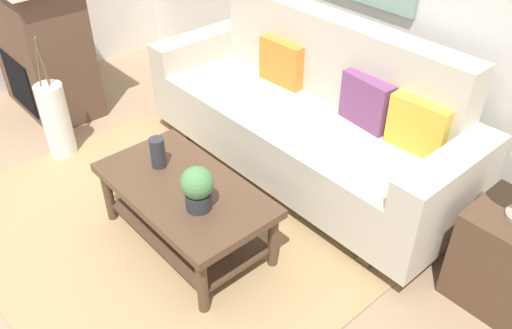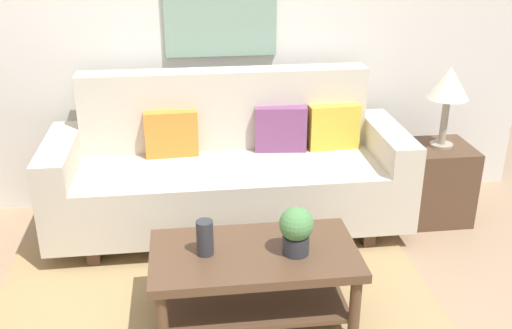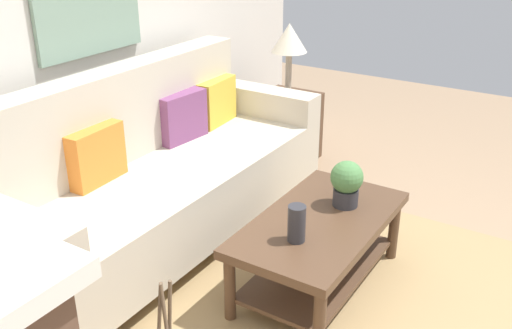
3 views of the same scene
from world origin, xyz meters
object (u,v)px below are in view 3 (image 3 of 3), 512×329
object	(u,v)px
coffee_table	(319,238)
couch	(161,176)
table_lamp	(289,41)
tabletop_vase	(297,224)
throw_pillow_plum	(182,117)
side_table	(287,128)
throw_pillow_orange	(96,155)
throw_pillow_mustard	(216,101)
potted_plant_tabletop	(347,182)

from	to	relation	value
coffee_table	couch	bearing A→B (deg)	92.41
coffee_table	table_lamp	bearing A→B (deg)	34.95
tabletop_vase	couch	bearing A→B (deg)	78.69
throw_pillow_plum	coffee_table	bearing A→B (deg)	-105.76
side_table	tabletop_vase	bearing A→B (deg)	-149.44
throw_pillow_orange	throw_pillow_plum	bearing A→B (deg)	0.00
throw_pillow_plum	throw_pillow_mustard	bearing A→B (deg)	0.00
potted_plant_tabletop	table_lamp	bearing A→B (deg)	40.54
coffee_table	table_lamp	world-z (taller)	table_lamp
couch	potted_plant_tabletop	xyz separation A→B (m)	(0.26, -1.11, 0.14)
throw_pillow_mustard	side_table	size ratio (longest dim) A/B	0.64
potted_plant_tabletop	throw_pillow_plum	bearing A→B (deg)	84.32
coffee_table	potted_plant_tabletop	bearing A→B (deg)	-12.19
couch	throw_pillow_plum	xyz separation A→B (m)	(0.38, 0.12, 0.25)
throw_pillow_plum	throw_pillow_mustard	world-z (taller)	same
throw_pillow_orange	potted_plant_tabletop	size ratio (longest dim) A/B	1.37
throw_pillow_orange	side_table	bearing A→B (deg)	-5.20
couch	coffee_table	bearing A→B (deg)	-87.59
table_lamp	couch	bearing A→B (deg)	178.22
throw_pillow_orange	throw_pillow_plum	distance (m)	0.76
throw_pillow_mustard	potted_plant_tabletop	bearing A→B (deg)	-112.17
side_table	coffee_table	bearing A→B (deg)	-145.05
tabletop_vase	potted_plant_tabletop	size ratio (longest dim) A/B	0.73
throw_pillow_plum	throw_pillow_mustard	xyz separation A→B (m)	(0.38, 0.00, 0.00)
throw_pillow_orange	tabletop_vase	world-z (taller)	throw_pillow_orange
throw_pillow_mustard	side_table	bearing A→B (deg)	-13.03
tabletop_vase	potted_plant_tabletop	distance (m)	0.47
coffee_table	tabletop_vase	world-z (taller)	tabletop_vase
coffee_table	potted_plant_tabletop	size ratio (longest dim) A/B	4.20
coffee_table	throw_pillow_mustard	bearing A→B (deg)	58.94
couch	throw_pillow_plum	distance (m)	0.47
throw_pillow_orange	coffee_table	size ratio (longest dim) A/B	0.33
couch	side_table	xyz separation A→B (m)	(1.50, -0.05, -0.15)
coffee_table	side_table	world-z (taller)	side_table
potted_plant_tabletop	side_table	bearing A→B (deg)	40.54
couch	tabletop_vase	xyz separation A→B (m)	(-0.21, -1.06, 0.09)
coffee_table	tabletop_vase	distance (m)	0.33
potted_plant_tabletop	table_lamp	size ratio (longest dim) A/B	0.46
throw_pillow_mustard	table_lamp	size ratio (longest dim) A/B	0.63
throw_pillow_mustard	table_lamp	bearing A→B (deg)	-13.03
table_lamp	tabletop_vase	bearing A→B (deg)	-149.44
tabletop_vase	table_lamp	size ratio (longest dim) A/B	0.34
throw_pillow_orange	table_lamp	size ratio (longest dim) A/B	0.63
couch	potted_plant_tabletop	bearing A→B (deg)	-76.94
throw_pillow_plum	side_table	bearing A→B (deg)	-8.69
throw_pillow_orange	potted_plant_tabletop	world-z (taller)	throw_pillow_orange
tabletop_vase	potted_plant_tabletop	world-z (taller)	potted_plant_tabletop
throw_pillow_plum	throw_pillow_mustard	distance (m)	0.38
couch	side_table	size ratio (longest dim) A/B	4.29
tabletop_vase	side_table	size ratio (longest dim) A/B	0.34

